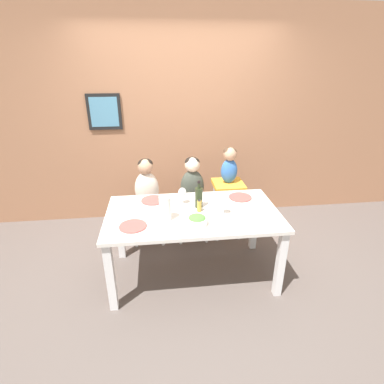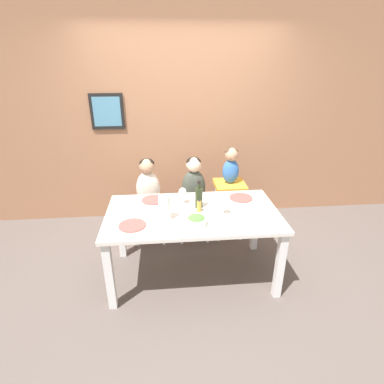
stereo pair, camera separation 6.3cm
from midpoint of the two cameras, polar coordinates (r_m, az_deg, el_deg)
ground_plane at (r=3.28m, az=-0.42°, el=-15.19°), size 14.00×14.00×0.00m
wall_back at (r=3.99m, az=-2.80°, el=13.64°), size 10.00×0.09×2.70m
dining_table at (r=2.92m, az=-0.46°, el=-5.45°), size 1.65×0.90×0.73m
chair_far_left at (r=3.66m, az=-8.80°, el=-3.49°), size 0.42×0.43×0.47m
chair_far_center at (r=3.67m, az=-0.44°, el=-3.08°), size 0.42×0.43×0.47m
chair_right_highchair at (r=3.67m, az=6.36°, el=-0.37°), size 0.36×0.36×0.71m
person_child_left at (r=3.51m, az=-9.18°, el=1.86°), size 0.28×0.18×0.58m
person_child_center at (r=3.52m, az=-0.46°, el=2.27°), size 0.28×0.18×0.58m
person_baby_right at (r=3.52m, az=6.65°, el=5.56°), size 0.20×0.16×0.43m
wine_bottle at (r=2.91m, az=0.69°, el=-0.95°), size 0.07×0.07×0.28m
paper_towel_roll at (r=2.70m, az=-5.78°, el=-3.15°), size 0.10×0.10×0.23m
wine_glass_near at (r=2.80m, az=5.41°, el=-1.93°), size 0.08×0.08×0.17m
wine_glass_far at (r=2.98m, az=-2.46°, el=-0.11°), size 0.08×0.08×0.17m
salad_bowl_large at (r=2.64m, az=0.29°, el=-5.40°), size 0.18×0.18×0.09m
dinner_plate_front_left at (r=2.69m, az=-11.84°, el=-6.38°), size 0.24×0.24×0.01m
dinner_plate_back_left at (r=3.12m, az=-8.03°, el=-1.56°), size 0.24×0.24×0.01m
dinner_plate_back_right at (r=3.19m, az=8.61°, el=-0.99°), size 0.24×0.24×0.01m
condiment_bottle_hot_sauce at (r=2.85m, az=0.77°, el=-2.58°), size 0.04×0.04×0.13m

